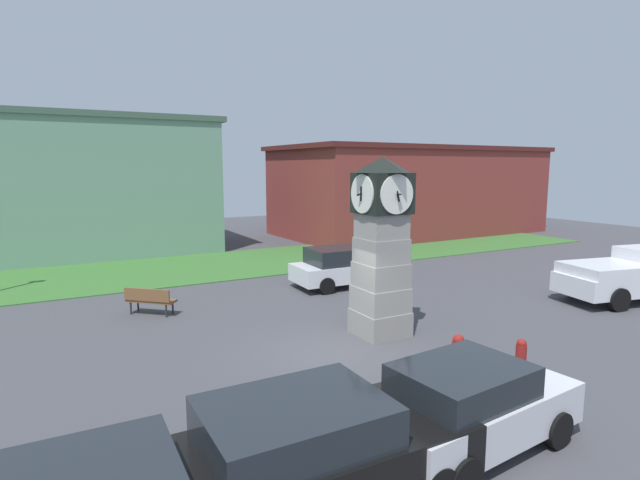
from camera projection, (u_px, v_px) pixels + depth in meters
ground_plane at (338, 355)px, 12.72m from camera, size 69.98×69.98×0.00m
clock_tower at (381, 247)px, 13.96m from camera, size 1.63×1.63×5.04m
bollard_near_tower at (520, 363)px, 10.76m from camera, size 0.23×0.23×1.11m
bollard_mid_row at (458, 354)px, 11.46m from camera, size 0.30×0.30×0.96m
car_near_tower at (311, 450)px, 7.01m from camera, size 4.57×2.11×1.59m
car_by_building at (470, 405)px, 8.43m from camera, size 4.00×2.15×1.52m
car_far_lot at (342, 267)px, 20.00m from camera, size 4.14×2.07×1.57m
pickup_truck at (633, 275)px, 17.82m from camera, size 5.65×2.98×1.85m
bench at (150, 299)px, 16.11m from camera, size 1.54×1.47×0.90m
warehouse_blue_far at (33, 186)px, 26.18m from camera, size 18.88×7.53×7.45m
storefront_low_left at (409, 190)px, 36.13m from camera, size 19.24×10.16×6.14m
grass_verge_far at (253, 262)px, 25.11m from camera, size 41.99×7.00×0.04m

